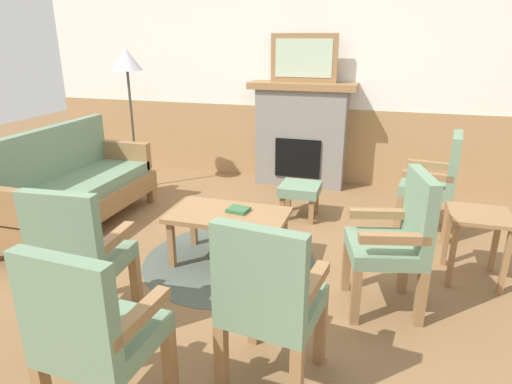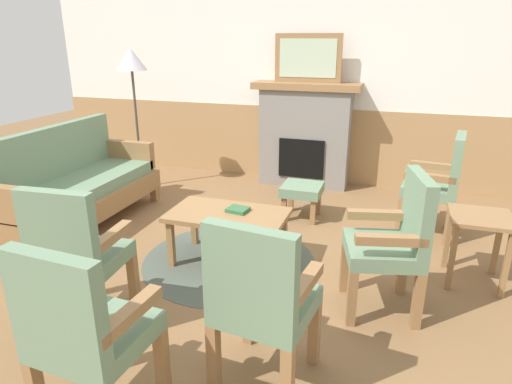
{
  "view_description": "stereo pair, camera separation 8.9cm",
  "coord_description": "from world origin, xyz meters",
  "px_view_note": "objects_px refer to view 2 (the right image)",
  "views": [
    {
      "loc": [
        1.01,
        -3.07,
        1.8
      ],
      "look_at": [
        0.0,
        0.35,
        0.55
      ],
      "focal_mm": 31.09,
      "sensor_mm": 36.0,
      "label": 1
    },
    {
      "loc": [
        1.09,
        -3.04,
        1.8
      ],
      "look_at": [
        0.0,
        0.35,
        0.55
      ],
      "focal_mm": 31.09,
      "sensor_mm": 36.0,
      "label": 2
    }
  ],
  "objects_px": {
    "side_table": "(479,230)",
    "armchair_front_left": "(261,297)",
    "floor_lamp_by_couch": "(132,68)",
    "footstool": "(302,192)",
    "armchair_front_center": "(76,251)",
    "armchair_near_fireplace": "(439,181)",
    "armchair_corner_left": "(84,329)",
    "fireplace": "(305,134)",
    "couch": "(77,187)",
    "book_on_table": "(238,210)",
    "armchair_by_window_left": "(395,238)",
    "framed_picture": "(308,58)",
    "coffee_table": "(228,219)"
  },
  "relations": [
    {
      "from": "framed_picture",
      "to": "footstool",
      "type": "bearing_deg",
      "value": -78.95
    },
    {
      "from": "side_table",
      "to": "floor_lamp_by_couch",
      "type": "xyz_separation_m",
      "value": [
        -3.68,
        1.24,
        1.02
      ]
    },
    {
      "from": "book_on_table",
      "to": "footstool",
      "type": "height_order",
      "value": "book_on_table"
    },
    {
      "from": "book_on_table",
      "to": "armchair_front_center",
      "type": "height_order",
      "value": "armchair_front_center"
    },
    {
      "from": "floor_lamp_by_couch",
      "to": "fireplace",
      "type": "bearing_deg",
      "value": 21.15
    },
    {
      "from": "coffee_table",
      "to": "couch",
      "type": "bearing_deg",
      "value": 171.09
    },
    {
      "from": "armchair_near_fireplace",
      "to": "armchair_front_left",
      "type": "bearing_deg",
      "value": -112.86
    },
    {
      "from": "book_on_table",
      "to": "armchair_near_fireplace",
      "type": "height_order",
      "value": "armchair_near_fireplace"
    },
    {
      "from": "coffee_table",
      "to": "side_table",
      "type": "xyz_separation_m",
      "value": [
        1.91,
        0.27,
        0.05
      ]
    },
    {
      "from": "fireplace",
      "to": "side_table",
      "type": "bearing_deg",
      "value": -48.53
    },
    {
      "from": "framed_picture",
      "to": "fireplace",
      "type": "bearing_deg",
      "value": -90.0
    },
    {
      "from": "armchair_by_window_left",
      "to": "armchair_corner_left",
      "type": "height_order",
      "value": "same"
    },
    {
      "from": "armchair_corner_left",
      "to": "floor_lamp_by_couch",
      "type": "height_order",
      "value": "floor_lamp_by_couch"
    },
    {
      "from": "armchair_by_window_left",
      "to": "armchair_front_center",
      "type": "distance_m",
      "value": 2.05
    },
    {
      "from": "armchair_front_center",
      "to": "floor_lamp_by_couch",
      "type": "bearing_deg",
      "value": 114.36
    },
    {
      "from": "armchair_front_left",
      "to": "footstool",
      "type": "bearing_deg",
      "value": 97.04
    },
    {
      "from": "armchair_front_left",
      "to": "armchair_near_fireplace",
      "type": "bearing_deg",
      "value": 67.14
    },
    {
      "from": "coffee_table",
      "to": "armchair_corner_left",
      "type": "height_order",
      "value": "armchair_corner_left"
    },
    {
      "from": "book_on_table",
      "to": "armchair_front_center",
      "type": "bearing_deg",
      "value": -118.99
    },
    {
      "from": "armchair_corner_left",
      "to": "book_on_table",
      "type": "bearing_deg",
      "value": 87.13
    },
    {
      "from": "footstool",
      "to": "armchair_front_center",
      "type": "relative_size",
      "value": 0.41
    },
    {
      "from": "fireplace",
      "to": "armchair_front_left",
      "type": "distance_m",
      "value": 3.55
    },
    {
      "from": "armchair_near_fireplace",
      "to": "floor_lamp_by_couch",
      "type": "xyz_separation_m",
      "value": [
        -3.44,
        0.4,
        0.91
      ]
    },
    {
      "from": "fireplace",
      "to": "couch",
      "type": "relative_size",
      "value": 0.72
    },
    {
      "from": "framed_picture",
      "to": "side_table",
      "type": "xyz_separation_m",
      "value": [
        1.75,
        -1.99,
        -1.13
      ]
    },
    {
      "from": "armchair_front_left",
      "to": "floor_lamp_by_couch",
      "type": "distance_m",
      "value": 3.8
    },
    {
      "from": "coffee_table",
      "to": "armchair_front_center",
      "type": "distance_m",
      "value": 1.27
    },
    {
      "from": "fireplace",
      "to": "armchair_corner_left",
      "type": "distance_m",
      "value": 4.01
    },
    {
      "from": "armchair_front_left",
      "to": "armchair_corner_left",
      "type": "bearing_deg",
      "value": -144.58
    },
    {
      "from": "coffee_table",
      "to": "book_on_table",
      "type": "height_order",
      "value": "book_on_table"
    },
    {
      "from": "book_on_table",
      "to": "side_table",
      "type": "distance_m",
      "value": 1.86
    },
    {
      "from": "armchair_near_fireplace",
      "to": "armchair_corner_left",
      "type": "relative_size",
      "value": 1.0
    },
    {
      "from": "armchair_near_fireplace",
      "to": "armchair_corner_left",
      "type": "bearing_deg",
      "value": -120.62
    },
    {
      "from": "framed_picture",
      "to": "coffee_table",
      "type": "bearing_deg",
      "value": -94.0
    },
    {
      "from": "armchair_front_left",
      "to": "couch",
      "type": "bearing_deg",
      "value": 147.33
    },
    {
      "from": "side_table",
      "to": "armchair_front_left",
      "type": "bearing_deg",
      "value": -129.09
    },
    {
      "from": "framed_picture",
      "to": "side_table",
      "type": "height_order",
      "value": "framed_picture"
    },
    {
      "from": "armchair_front_left",
      "to": "side_table",
      "type": "xyz_separation_m",
      "value": [
        1.24,
        1.53,
        -0.1
      ]
    },
    {
      "from": "fireplace",
      "to": "armchair_corner_left",
      "type": "bearing_deg",
      "value": -92.6
    },
    {
      "from": "couch",
      "to": "armchair_front_left",
      "type": "xyz_separation_m",
      "value": [
        2.37,
        -1.52,
        0.14
      ]
    },
    {
      "from": "couch",
      "to": "footstool",
      "type": "bearing_deg",
      "value": 22.66
    },
    {
      "from": "coffee_table",
      "to": "footstool",
      "type": "relative_size",
      "value": 2.4
    },
    {
      "from": "footstool",
      "to": "book_on_table",
      "type": "bearing_deg",
      "value": -106.07
    },
    {
      "from": "fireplace",
      "to": "framed_picture",
      "type": "bearing_deg",
      "value": 90.0
    },
    {
      "from": "armchair_by_window_left",
      "to": "armchair_corner_left",
      "type": "bearing_deg",
      "value": -132.71
    },
    {
      "from": "couch",
      "to": "floor_lamp_by_couch",
      "type": "xyz_separation_m",
      "value": [
        -0.07,
        1.25,
        1.05
      ]
    },
    {
      "from": "framed_picture",
      "to": "coffee_table",
      "type": "xyz_separation_m",
      "value": [
        -0.16,
        -2.26,
        -1.17
      ]
    },
    {
      "from": "coffee_table",
      "to": "armchair_by_window_left",
      "type": "distance_m",
      "value": 1.35
    },
    {
      "from": "footstool",
      "to": "armchair_by_window_left",
      "type": "relative_size",
      "value": 0.41
    },
    {
      "from": "armchair_corner_left",
      "to": "side_table",
      "type": "distance_m",
      "value": 2.8
    }
  ]
}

